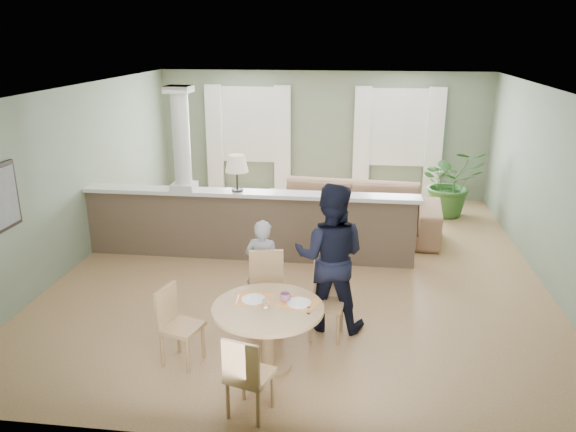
# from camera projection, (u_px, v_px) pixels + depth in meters

# --- Properties ---
(ground) EXTENTS (8.00, 8.00, 0.00)m
(ground) POSITION_uv_depth(u_px,v_px,m) (303.00, 266.00, 8.72)
(ground) COLOR tan
(ground) RESTS_ON ground
(room_shell) EXTENTS (7.02, 8.02, 2.71)m
(room_shell) POSITION_uv_depth(u_px,v_px,m) (306.00, 143.00, 8.75)
(room_shell) COLOR gray
(room_shell) RESTS_ON ground
(pony_wall) EXTENTS (5.32, 0.38, 2.70)m
(pony_wall) POSITION_uv_depth(u_px,v_px,m) (242.00, 216.00, 8.81)
(pony_wall) COLOR brown
(pony_wall) RESTS_ON ground
(sofa) EXTENTS (3.23, 1.49, 0.92)m
(sofa) POSITION_uv_depth(u_px,v_px,m) (349.00, 211.00, 9.86)
(sofa) COLOR #8D654D
(sofa) RESTS_ON ground
(houseplant) EXTENTS (1.44, 1.32, 1.34)m
(houseplant) POSITION_uv_depth(u_px,v_px,m) (451.00, 182.00, 10.93)
(houseplant) COLOR #2E5C24
(houseplant) RESTS_ON ground
(dining_table) EXTENTS (1.18, 1.18, 0.81)m
(dining_table) POSITION_uv_depth(u_px,v_px,m) (269.00, 319.00, 5.92)
(dining_table) COLOR tan
(dining_table) RESTS_ON ground
(chair_far_boy) EXTENTS (0.50, 0.50, 0.96)m
(chair_far_boy) POSITION_uv_depth(u_px,v_px,m) (267.00, 287.00, 6.74)
(chair_far_boy) COLOR tan
(chair_far_boy) RESTS_ON ground
(chair_far_man) EXTENTS (0.43, 0.43, 0.88)m
(chair_far_man) POSITION_uv_depth(u_px,v_px,m) (328.00, 297.00, 6.60)
(chair_far_man) COLOR tan
(chair_far_man) RESTS_ON ground
(chair_near) EXTENTS (0.48, 0.48, 0.85)m
(chair_near) POSITION_uv_depth(u_px,v_px,m) (247.00, 374.00, 5.14)
(chair_near) COLOR tan
(chair_near) RESTS_ON ground
(chair_side) EXTENTS (0.48, 0.48, 0.87)m
(chair_side) POSITION_uv_depth(u_px,v_px,m) (176.00, 322.00, 6.05)
(chair_side) COLOR tan
(chair_side) RESTS_ON ground
(child_person) EXTENTS (0.50, 0.36, 1.26)m
(child_person) POSITION_uv_depth(u_px,v_px,m) (263.00, 268.00, 7.05)
(child_person) COLOR #95959A
(child_person) RESTS_ON ground
(man_person) EXTENTS (0.93, 0.75, 1.81)m
(man_person) POSITION_uv_depth(u_px,v_px,m) (330.00, 257.00, 6.66)
(man_person) COLOR black
(man_person) RESTS_ON ground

